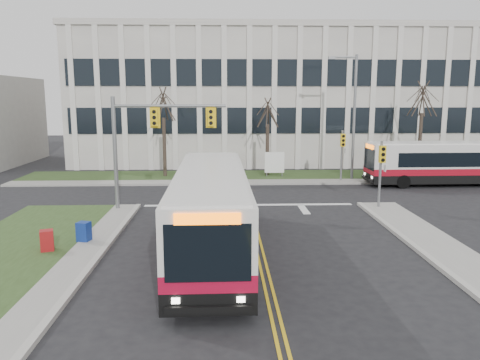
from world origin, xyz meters
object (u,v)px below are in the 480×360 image
at_px(bus_main, 211,213).
at_px(newspaper_box_red, 47,242).
at_px(streetlight, 352,111).
at_px(newspaper_box_blue, 84,233).
at_px(bus_cross, 447,164).
at_px(directory_sign, 275,163).

xyz_separation_m(bus_main, newspaper_box_red, (-6.54, 0.21, -1.17)).
distance_m(streetlight, newspaper_box_blue, 22.03).
bearing_deg(bus_cross, bus_main, -49.72).
height_order(bus_main, bus_cross, bus_main).
height_order(streetlight, newspaper_box_red, streetlight).
distance_m(bus_cross, newspaper_box_red, 26.83).
xyz_separation_m(newspaper_box_blue, newspaper_box_red, (-1.11, -1.19, 0.00)).
height_order(bus_cross, newspaper_box_red, bus_cross).
bearing_deg(directory_sign, newspaper_box_red, -122.14).
bearing_deg(bus_cross, directory_sign, -107.18).
bearing_deg(directory_sign, bus_main, -104.11).
relative_size(directory_sign, newspaper_box_red, 2.11).
xyz_separation_m(directory_sign, bus_main, (-4.45, -17.71, 0.47)).
relative_size(streetlight, directory_sign, 4.60).
xyz_separation_m(directory_sign, newspaper_box_blue, (-9.89, -16.31, -0.70)).
bearing_deg(bus_main, directory_sign, 75.17).
bearing_deg(bus_main, streetlight, 57.96).
relative_size(directory_sign, bus_cross, 0.18).
xyz_separation_m(streetlight, directory_sign, (-5.53, 1.30, -4.02)).
bearing_deg(newspaper_box_red, directory_sign, 39.18).
bearing_deg(newspaper_box_blue, directory_sign, 74.73).
bearing_deg(bus_main, newspaper_box_blue, 164.83).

